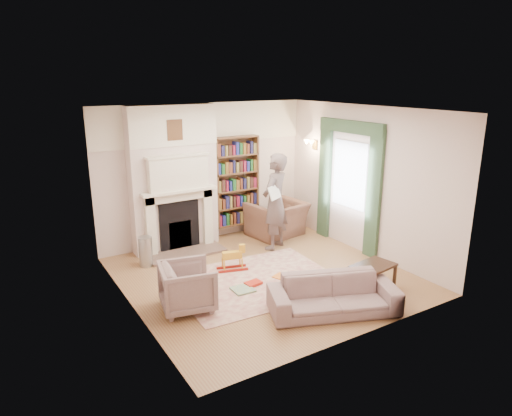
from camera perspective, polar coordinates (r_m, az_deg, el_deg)
floor at (r=7.92m, az=0.95°, el=-8.45°), size 4.50×4.50×0.00m
ceiling at (r=7.22m, az=1.06°, el=12.20°), size 4.50×4.50×0.00m
wall_back at (r=9.37m, az=-6.40°, el=4.38°), size 4.50×0.00×4.50m
wall_front at (r=5.76m, az=13.10°, el=-3.52°), size 4.50×0.00×4.50m
wall_left at (r=6.57m, az=-15.82°, el=-1.27°), size 0.00×4.50×4.50m
wall_right at (r=8.83m, az=13.46°, el=3.29°), size 0.00×4.50×4.50m
fireplace at (r=8.91m, az=-10.22°, el=3.51°), size 1.70×0.58×2.80m
bookcase at (r=9.60m, az=-2.51°, el=3.36°), size 1.00×0.24×1.85m
window at (r=9.09m, az=11.64°, el=4.09°), size 0.02×0.90×1.30m
curtain_left at (r=8.63m, az=14.52°, el=1.57°), size 0.07×0.32×2.40m
curtain_right at (r=9.63m, az=8.58°, el=3.39°), size 0.07×0.32×2.40m
pelmet at (r=8.91m, az=11.77°, el=9.92°), size 0.09×1.70×0.24m
wall_sconce at (r=9.70m, az=6.46°, el=7.77°), size 0.20×0.24×0.24m
rug at (r=7.70m, az=-0.01°, el=-9.14°), size 2.75×2.17×0.01m
armchair_reading at (r=9.74m, az=2.60°, el=-1.39°), size 1.25×1.13×0.72m
armchair_left at (r=6.81m, az=-8.54°, el=-9.71°), size 0.90×0.89×0.70m
sofa at (r=6.77m, az=9.68°, el=-10.67°), size 1.98×1.35×0.54m
man_reading at (r=8.86m, az=2.40°, el=0.78°), size 0.83×0.74×1.90m
newspaper at (r=8.55m, az=2.33°, el=1.96°), size 0.38×0.28×0.25m
coffee_table at (r=7.52m, az=14.33°, el=-8.48°), size 0.76×0.55×0.45m
paraffin_heater at (r=8.44m, az=-13.63°, el=-5.30°), size 0.31×0.31×0.55m
rocking_horse at (r=8.04m, az=-3.00°, el=-6.26°), size 0.57×0.35×0.47m
board_game at (r=7.39m, az=-1.66°, el=-10.14°), size 0.33×0.33×0.03m
game_box_lid at (r=7.56m, az=-0.34°, el=-9.39°), size 0.29×0.21×0.04m
comic_annuals at (r=7.76m, az=4.00°, el=-8.87°), size 0.78×0.67×0.02m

